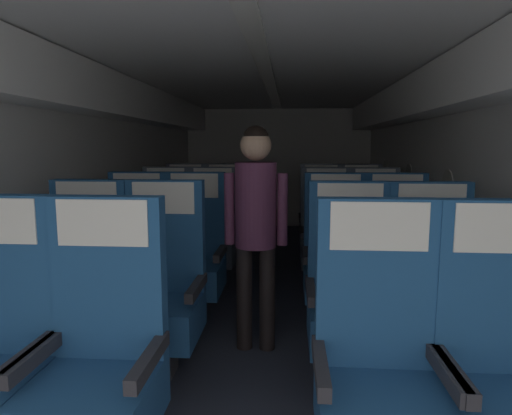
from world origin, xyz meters
name	(u,v)px	position (x,y,z in m)	size (l,w,h in m)	color
ground	(266,299)	(0.00, 3.83, -0.01)	(3.47, 8.07, 0.02)	#2D3342
fuselage_shell	(268,134)	(0.00, 4.09, 1.53)	(3.35, 7.72, 2.11)	silver
seat_a_left_aisle	(100,364)	(-0.58, 1.55, 0.50)	(0.52, 0.51, 1.20)	#38383D
seat_a_right_aisle	(506,380)	(1.07, 1.55, 0.50)	(0.52, 0.51, 1.20)	#38383D
seat_a_right_window	(378,374)	(0.58, 1.56, 0.50)	(0.52, 0.51, 1.20)	#38383D
seat_b_left_window	(85,291)	(-1.08, 2.47, 0.50)	(0.52, 0.51, 1.20)	#38383D
seat_b_left_aisle	(162,293)	(-0.58, 2.47, 0.50)	(0.52, 0.51, 1.20)	#38383D
seat_b_right_aisle	(431,300)	(1.06, 2.46, 0.50)	(0.52, 0.51, 1.20)	#38383D
seat_b_right_window	(349,298)	(0.58, 2.47, 0.50)	(0.52, 0.51, 1.20)	#38383D
seat_c_left_window	(135,257)	(-1.06, 3.35, 0.50)	(0.52, 0.51, 1.20)	#38383D
seat_c_left_aisle	(193,258)	(-0.57, 3.35, 0.50)	(0.52, 0.51, 1.20)	#38383D
seat_c_right_aisle	(397,261)	(1.07, 3.37, 0.50)	(0.52, 0.51, 1.20)	#38383D
seat_c_right_window	(335,261)	(0.58, 3.35, 0.50)	(0.52, 0.51, 1.20)	#38383D
seat_d_left_window	(165,235)	(-1.07, 4.26, 0.50)	(0.52, 0.51, 1.20)	#38383D
seat_d_left_aisle	(212,236)	(-0.58, 4.26, 0.50)	(0.52, 0.51, 1.20)	#38383D
seat_d_right_aisle	(375,238)	(1.07, 4.27, 0.50)	(0.52, 0.51, 1.20)	#38383D
seat_d_right_window	(326,237)	(0.58, 4.27, 0.50)	(0.52, 0.51, 1.20)	#38383D
seat_e_left_window	(185,221)	(-1.08, 5.16, 0.50)	(0.52, 0.51, 1.20)	#38383D
seat_e_left_aisle	(224,221)	(-0.59, 5.17, 0.50)	(0.52, 0.51, 1.20)	#38383D
seat_e_right_aisle	(361,223)	(1.07, 5.17, 0.50)	(0.52, 0.51, 1.20)	#38383D
seat_e_right_window	(320,222)	(0.59, 5.16, 0.50)	(0.52, 0.51, 1.20)	#38383D
flight_attendant	(256,215)	(-0.02, 2.80, 0.95)	(0.43, 0.28, 1.55)	black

